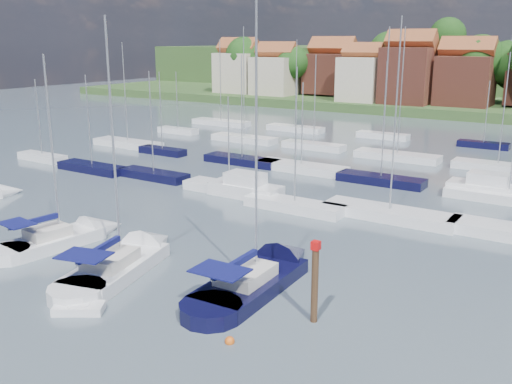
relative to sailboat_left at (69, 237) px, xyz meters
The scene contains 11 objects.
ground 38.12m from the sailboat_left, 76.26° to the left, with size 260.00×260.00×0.00m, color #44535D.
sailboat_left is the anchor object (origin of this frame).
sailboat_centre 6.74m from the sailboat_left, ahead, with size 6.07×12.75×16.71m.
sailboat_navy 15.41m from the sailboat_left, ahead, with size 3.80×12.84×17.59m.
tender 11.53m from the sailboat_left, 37.24° to the right, with size 2.84×2.43×0.56m.
timber_piling 20.17m from the sailboat_left, ahead, with size 0.40×0.40×6.62m.
buoy_c 3.04m from the sailboat_left, 83.45° to the right, with size 0.46×0.46×0.46m, color #D85914.
buoy_d 10.30m from the sailboat_left, 30.85° to the right, with size 0.42×0.42×0.42m, color beige.
buoy_e 13.95m from the sailboat_left, 12.71° to the left, with size 0.46×0.46×0.46m, color #D85914.
buoy_f 18.50m from the sailboat_left, 16.46° to the right, with size 0.48×0.48×0.48m, color #D85914.
marina_field 33.99m from the sailboat_left, 71.19° to the left, with size 79.62×41.41×15.93m.
Camera 1 is at (22.92, -22.09, 13.99)m, focal length 40.00 mm.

